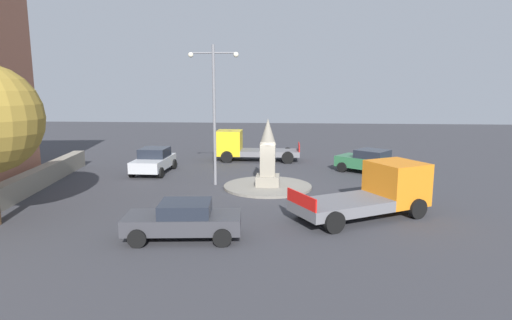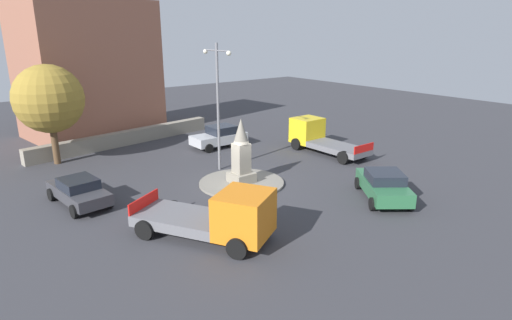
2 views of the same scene
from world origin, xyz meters
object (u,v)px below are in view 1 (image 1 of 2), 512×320
Objects in this scene: streetlamp at (214,102)px; car_silver_passing at (154,160)px; car_dark_grey_far_side at (184,220)px; truck_yellow_near_island at (244,147)px; car_green_parked_right at (371,161)px; truck_orange_approaching at (378,191)px; monument at (268,156)px.

streetlamp reaches higher than car_silver_passing.
truck_yellow_near_island is (-0.49, -16.24, 0.32)m from car_dark_grey_far_side.
truck_orange_approaching reaches higher than car_green_parked_right.
streetlamp is (2.92, -0.48, 2.80)m from monument.
streetlamp reaches higher than car_green_parked_right.
streetlamp is at bearing 146.32° from car_silver_passing.
car_dark_grey_far_side is 8.20m from truck_orange_approaching.
streetlamp is at bearing -87.85° from car_dark_grey_far_side.
streetlamp is 1.24× the size of truck_orange_approaching.
truck_yellow_near_island is (2.11, -8.26, -0.71)m from monument.
monument reaches higher than truck_yellow_near_island.
truck_yellow_near_island reaches higher than car_silver_passing.
truck_orange_approaching is (-7.46, -3.39, 0.35)m from car_dark_grey_far_side.
car_green_parked_right reaches higher than car_dark_grey_far_side.
truck_orange_approaching reaches higher than car_dark_grey_far_side.
streetlamp is 6.47m from car_silver_passing.
car_silver_passing reaches higher than car_green_parked_right.
streetlamp reaches higher than monument.
streetlamp is 1.26× the size of truck_yellow_near_island.
truck_orange_approaching is (1.36, 8.91, 0.29)m from car_green_parked_right.
monument is at bearing 155.03° from car_silver_passing.
truck_yellow_near_island is at bearing -61.53° from truck_orange_approaching.
truck_yellow_near_island is at bearing -91.74° from car_dark_grey_far_side.
streetlamp is at bearing -9.32° from monument.
car_dark_grey_far_side is at bearing 71.90° from monument.
streetlamp is 1.87× the size of car_silver_passing.
streetlamp reaches higher than truck_yellow_near_island.
truck_yellow_near_island is at bearing -75.65° from monument.
truck_orange_approaching is at bearing 81.29° from car_green_parked_right.
monument is at bearing -43.36° from truck_orange_approaching.
streetlamp is 10.61m from car_green_parked_right.
car_green_parked_right is at bearing -157.18° from streetlamp.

